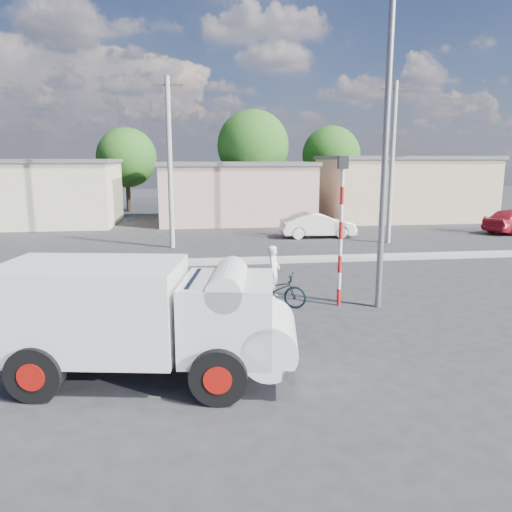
{
  "coord_description": "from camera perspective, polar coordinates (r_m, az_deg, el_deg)",
  "views": [
    {
      "loc": [
        -1.1,
        -12.31,
        4.3
      ],
      "look_at": [
        0.9,
        2.8,
        1.3
      ],
      "focal_mm": 35.0,
      "sensor_mm": 36.0,
      "label": 1
    }
  ],
  "objects": [
    {
      "name": "traffic_pole",
      "position": [
        14.56,
        9.72,
        4.25
      ],
      "size": [
        0.28,
        0.18,
        4.36
      ],
      "color": "red",
      "rests_on": "ground"
    },
    {
      "name": "tree_row",
      "position": [
        40.94,
        -9.37,
        11.72
      ],
      "size": [
        34.13,
        7.32,
        8.1
      ],
      "color": "#38281E",
      "rests_on": "ground"
    },
    {
      "name": "streetlight",
      "position": [
        14.5,
        14.03,
        13.43
      ],
      "size": [
        2.34,
        0.22,
        9.0
      ],
      "color": "slate",
      "rests_on": "ground"
    },
    {
      "name": "median",
      "position": [
        20.77,
        -4.35,
        -0.62
      ],
      "size": [
        40.0,
        0.8,
        0.16
      ],
      "primitive_type": "cube",
      "color": "#99968E",
      "rests_on": "ground"
    },
    {
      "name": "utility_poles",
      "position": [
        24.7,
        2.65,
        10.58
      ],
      "size": [
        35.4,
        0.24,
        8.0
      ],
      "color": "#99968E",
      "rests_on": "ground"
    },
    {
      "name": "truck",
      "position": [
        9.93,
        -12.16,
        -6.75
      ],
      "size": [
        5.9,
        2.98,
        2.33
      ],
      "rotation": [
        0.0,
        0.0,
        -0.17
      ],
      "color": "black",
      "rests_on": "ground"
    },
    {
      "name": "car_cream",
      "position": [
        27.66,
        7.07,
        3.52
      ],
      "size": [
        4.1,
        1.44,
        1.35
      ],
      "primitive_type": "imported",
      "rotation": [
        0.0,
        0.0,
        1.57
      ],
      "color": "white",
      "rests_on": "ground"
    },
    {
      "name": "bicycle",
      "position": [
        14.63,
        2.02,
        -3.87
      ],
      "size": [
        2.07,
        1.37,
        1.03
      ],
      "primitive_type": "imported",
      "rotation": [
        0.0,
        0.0,
        1.19
      ],
      "color": "black",
      "rests_on": "ground"
    },
    {
      "name": "building_row",
      "position": [
        34.45,
        -3.9,
        7.5
      ],
      "size": [
        37.8,
        7.3,
        4.44
      ],
      "color": "beige",
      "rests_on": "ground"
    },
    {
      "name": "cyclist",
      "position": [
        14.56,
        2.03,
        -2.93
      ],
      "size": [
        0.55,
        0.65,
        1.52
      ],
      "primitive_type": "imported",
      "rotation": [
        0.0,
        0.0,
        1.19
      ],
      "color": "white",
      "rests_on": "ground"
    },
    {
      "name": "ground_plane",
      "position": [
        13.08,
        -2.32,
        -8.06
      ],
      "size": [
        120.0,
        120.0,
        0.0
      ],
      "primitive_type": "plane",
      "color": "#272729",
      "rests_on": "ground"
    }
  ]
}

